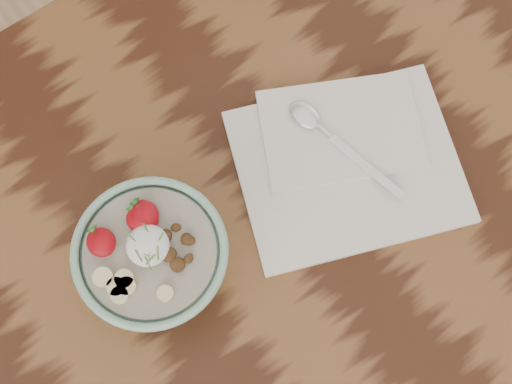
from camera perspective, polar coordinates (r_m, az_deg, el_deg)
table at (r=99.59cm, az=3.49°, el=-2.91°), size 160.00×90.00×75.00cm
breakfast_bowl at (r=83.54cm, az=-8.21°, el=-5.27°), size 17.66×17.66×11.79cm
napkin at (r=92.61cm, az=7.24°, el=2.66°), size 34.23×31.17×1.72cm
spoon at (r=92.31cm, az=5.14°, el=5.14°), size 5.85×18.79×0.98cm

